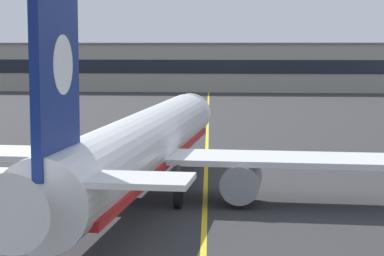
# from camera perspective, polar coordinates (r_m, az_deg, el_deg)

# --- Properties ---
(taxiway_centreline) EXTENTS (10.48, 179.73, 0.01)m
(taxiway_centreline) POSITION_cam_1_polar(r_m,az_deg,el_deg) (59.90, 1.13, -2.68)
(taxiway_centreline) COLOR yellow
(taxiway_centreline) RESTS_ON ground
(airliner_foreground) EXTENTS (32.24, 41.52, 11.65)m
(airliner_foreground) POSITION_cam_1_polar(r_m,az_deg,el_deg) (44.85, -3.99, -1.44)
(airliner_foreground) COLOR white
(airliner_foreground) RESTS_ON ground
(safety_cone_by_nose_gear) EXTENTS (0.44, 0.44, 0.55)m
(safety_cone_by_nose_gear) POSITION_cam_1_polar(r_m,az_deg,el_deg) (60.67, -1.33, -2.33)
(safety_cone_by_nose_gear) COLOR orange
(safety_cone_by_nose_gear) RESTS_ON ground
(terminal_building) EXTENTS (111.15, 12.40, 10.12)m
(terminal_building) POSITION_cam_1_polar(r_m,az_deg,el_deg) (154.74, 0.99, 4.81)
(terminal_building) COLOR #9E998E
(terminal_building) RESTS_ON ground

